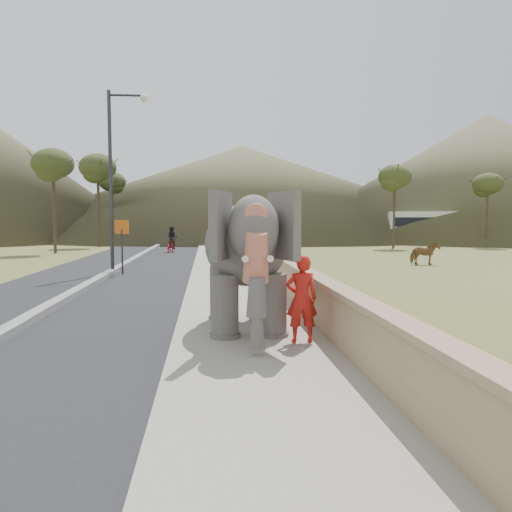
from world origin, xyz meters
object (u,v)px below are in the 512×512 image
(cow, at_px, (425,253))
(elephant_and_man, at_px, (246,263))
(lamppost, at_px, (118,163))
(motorcyclist, at_px, (172,242))

(cow, height_order, elephant_and_man, elephant_and_man)
(lamppost, xyz_separation_m, motorcyclist, (1.36, 13.50, -4.13))
(cow, xyz_separation_m, elephant_and_man, (-10.59, -14.70, 0.91))
(elephant_and_man, height_order, motorcyclist, elephant_and_man)
(lamppost, relative_size, motorcyclist, 4.20)
(lamppost, bearing_deg, cow, 9.88)
(elephant_and_man, bearing_deg, motorcyclist, 97.46)
(cow, xyz_separation_m, motorcyclist, (-13.94, 10.84, 0.12))
(elephant_and_man, bearing_deg, lamppost, 111.36)
(lamppost, relative_size, elephant_and_man, 2.08)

